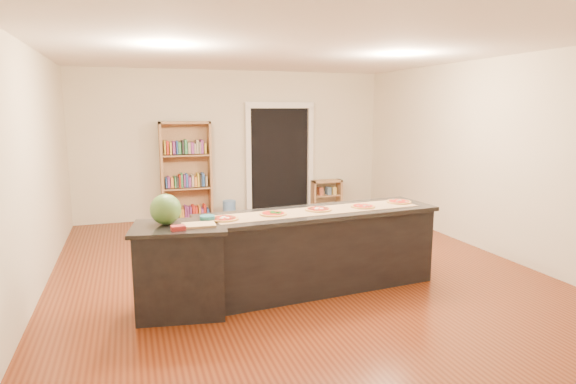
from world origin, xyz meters
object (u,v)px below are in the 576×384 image
object	(u,v)px
low_shelf	(326,195)
waste_bin	(229,210)
side_counter	(181,269)
bookshelf	(186,172)
kitchen_island	(318,249)
watermelon	(166,209)

from	to	relation	value
low_shelf	waste_bin	xyz separation A→B (m)	(-2.07, -0.19, -0.13)
side_counter	bookshelf	distance (m)	4.27
kitchen_island	bookshelf	distance (m)	4.16
side_counter	kitchen_island	bearing A→B (deg)	16.65
bookshelf	waste_bin	world-z (taller)	bookshelf
waste_bin	side_counter	bearing A→B (deg)	-107.92
side_counter	low_shelf	xyz separation A→B (m)	(3.38, 4.24, -0.15)
kitchen_island	low_shelf	distance (m)	4.41
kitchen_island	watermelon	world-z (taller)	watermelon
waste_bin	watermelon	bearing A→B (deg)	-109.84
waste_bin	watermelon	xyz separation A→B (m)	(-1.43, -3.97, 0.90)
side_counter	bookshelf	size ratio (longest dim) A/B	0.51
bookshelf	watermelon	size ratio (longest dim) A/B	5.96
side_counter	waste_bin	world-z (taller)	side_counter
watermelon	bookshelf	bearing A→B (deg)	80.82
side_counter	waste_bin	xyz separation A→B (m)	(1.31, 4.05, -0.29)
kitchen_island	waste_bin	bearing A→B (deg)	89.37
low_shelf	bookshelf	bearing A→B (deg)	-179.41
kitchen_island	waste_bin	world-z (taller)	kitchen_island
waste_bin	low_shelf	bearing A→B (deg)	5.27
kitchen_island	low_shelf	size ratio (longest dim) A/B	4.47
waste_bin	watermelon	world-z (taller)	watermelon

